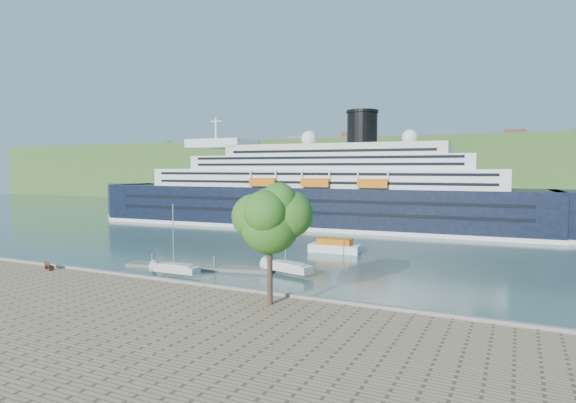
# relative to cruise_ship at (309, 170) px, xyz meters

# --- Properties ---
(ground) EXTENTS (400.00, 400.00, 0.00)m
(ground) POSITION_rel_cruise_ship_xyz_m (6.07, -58.69, -12.82)
(ground) COLOR #294940
(ground) RESTS_ON ground
(far_hillside) EXTENTS (400.00, 50.00, 24.00)m
(far_hillside) POSITION_rel_cruise_ship_xyz_m (6.07, 86.31, -0.82)
(far_hillside) COLOR #355B24
(far_hillside) RESTS_ON ground
(quay_coping) EXTENTS (220.00, 0.50, 0.30)m
(quay_coping) POSITION_rel_cruise_ship_xyz_m (6.07, -58.89, -11.67)
(quay_coping) COLOR slate
(quay_coping) RESTS_ON promenade
(cruise_ship) EXTENTS (114.95, 23.48, 25.64)m
(cruise_ship) POSITION_rel_cruise_ship_xyz_m (0.00, 0.00, 0.00)
(cruise_ship) COLOR black
(cruise_ship) RESTS_ON ground
(park_bench) EXTENTS (1.85, 1.23, 1.10)m
(park_bench) POSITION_rel_cruise_ship_xyz_m (-8.02, -60.58, -11.27)
(park_bench) COLOR #4C2715
(park_bench) RESTS_ON promenade
(promenade_tree) EXTENTS (7.16, 7.16, 11.86)m
(promenade_tree) POSITION_rel_cruise_ship_xyz_m (22.79, -62.02, -5.89)
(promenade_tree) COLOR #296B1C
(promenade_tree) RESTS_ON promenade
(floating_pontoon) EXTENTS (20.11, 6.81, 0.45)m
(floating_pontoon) POSITION_rel_cruise_ship_xyz_m (4.96, -48.39, -12.60)
(floating_pontoon) COLOR slate
(floating_pontoon) RESTS_ON ground
(sailboat_white_near) EXTENTS (6.55, 1.87, 8.44)m
(sailboat_white_near) POSITION_rel_cruise_ship_xyz_m (5.02, -52.94, -8.60)
(sailboat_white_near) COLOR silver
(sailboat_white_near) RESTS_ON ground
(sailboat_white_far) EXTENTS (7.36, 3.68, 9.16)m
(sailboat_white_far) POSITION_rel_cruise_ship_xyz_m (17.16, -46.48, -8.24)
(sailboat_white_far) COLOR silver
(sailboat_white_far) RESTS_ON ground
(tender_launch) EXTENTS (8.22, 3.26, 2.23)m
(tender_launch) POSITION_rel_cruise_ship_xyz_m (16.83, -29.08, -11.70)
(tender_launch) COLOR #C65F0B
(tender_launch) RESTS_ON ground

